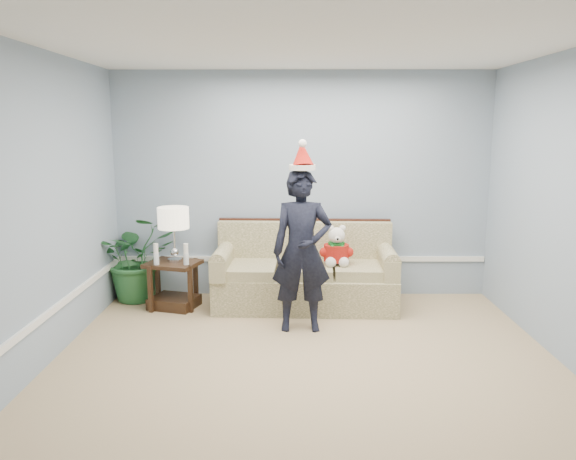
{
  "coord_description": "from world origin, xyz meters",
  "views": [
    {
      "loc": [
        -0.14,
        -4.23,
        2.04
      ],
      "look_at": [
        -0.16,
        1.55,
        0.98
      ],
      "focal_mm": 35.0,
      "sensor_mm": 36.0,
      "label": 1
    }
  ],
  "objects_px": {
    "table_lamp": "(173,220)",
    "sofa": "(305,276)",
    "houseplant": "(138,257)",
    "side_table": "(174,290)",
    "man": "(302,251)",
    "teddy_bear": "(336,250)"
  },
  "relations": [
    {
      "from": "side_table",
      "to": "houseplant",
      "type": "bearing_deg",
      "value": 146.82
    },
    {
      "from": "houseplant",
      "to": "table_lamp",
      "type": "bearing_deg",
      "value": -30.26
    },
    {
      "from": "sofa",
      "to": "teddy_bear",
      "type": "bearing_deg",
      "value": -14.43
    },
    {
      "from": "side_table",
      "to": "table_lamp",
      "type": "bearing_deg",
      "value": 47.88
    },
    {
      "from": "side_table",
      "to": "teddy_bear",
      "type": "xyz_separation_m",
      "value": [
        1.86,
        0.01,
        0.46
      ]
    },
    {
      "from": "table_lamp",
      "to": "teddy_bear",
      "type": "height_order",
      "value": "table_lamp"
    },
    {
      "from": "houseplant",
      "to": "teddy_bear",
      "type": "bearing_deg",
      "value": -7.48
    },
    {
      "from": "table_lamp",
      "to": "sofa",
      "type": "bearing_deg",
      "value": 3.43
    },
    {
      "from": "table_lamp",
      "to": "side_table",
      "type": "bearing_deg",
      "value": -132.12
    },
    {
      "from": "side_table",
      "to": "teddy_bear",
      "type": "height_order",
      "value": "teddy_bear"
    },
    {
      "from": "side_table",
      "to": "teddy_bear",
      "type": "bearing_deg",
      "value": 0.23
    },
    {
      "from": "houseplant",
      "to": "teddy_bear",
      "type": "relative_size",
      "value": 2.23
    },
    {
      "from": "side_table",
      "to": "sofa",
      "type": "bearing_deg",
      "value": 4.22
    },
    {
      "from": "side_table",
      "to": "table_lamp",
      "type": "relative_size",
      "value": 1.07
    },
    {
      "from": "man",
      "to": "side_table",
      "type": "bearing_deg",
      "value": 152.38
    },
    {
      "from": "houseplant",
      "to": "man",
      "type": "height_order",
      "value": "man"
    },
    {
      "from": "man",
      "to": "teddy_bear",
      "type": "height_order",
      "value": "man"
    },
    {
      "from": "sofa",
      "to": "table_lamp",
      "type": "distance_m",
      "value": 1.63
    },
    {
      "from": "man",
      "to": "houseplant",
      "type": "bearing_deg",
      "value": 150.38
    },
    {
      "from": "side_table",
      "to": "man",
      "type": "bearing_deg",
      "value": -25.57
    },
    {
      "from": "houseplant",
      "to": "sofa",
      "type": "bearing_deg",
      "value": -5.84
    },
    {
      "from": "table_lamp",
      "to": "houseplant",
      "type": "bearing_deg",
      "value": 149.74
    }
  ]
}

